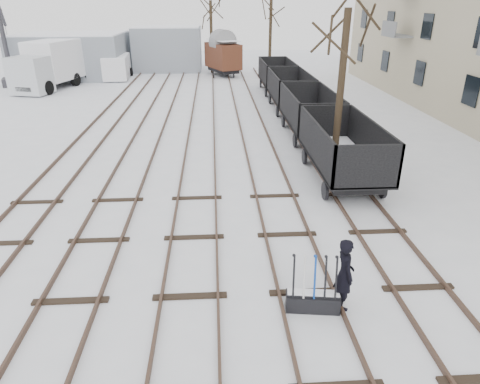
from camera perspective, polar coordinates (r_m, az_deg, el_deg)
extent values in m
plane|color=white|center=(11.36, -6.68, -13.77)|extent=(120.00, 120.00, 0.00)
cube|color=black|center=(25.10, -20.81, 6.66)|extent=(0.07, 52.00, 0.15)
cube|color=black|center=(24.71, -17.62, 6.85)|extent=(0.07, 52.00, 0.15)
cube|color=black|center=(24.38, -14.03, 7.04)|extent=(0.07, 52.00, 0.15)
cube|color=black|center=(24.15, -10.66, 7.19)|extent=(0.07, 52.00, 0.15)
cube|color=black|center=(13.49, -19.25, -8.27)|extent=(1.90, 0.20, 0.08)
cube|color=black|center=(24.01, -6.92, 7.33)|extent=(0.07, 52.00, 0.15)
cube|color=black|center=(23.97, -3.47, 7.43)|extent=(0.07, 52.00, 0.15)
cube|color=black|center=(12.99, -6.29, -8.26)|extent=(1.90, 0.20, 0.08)
cube|color=black|center=(24.02, 0.30, 7.51)|extent=(0.07, 52.00, 0.15)
cube|color=black|center=(24.15, 3.73, 7.56)|extent=(0.07, 52.00, 0.15)
cube|color=black|center=(13.16, 6.99, -7.81)|extent=(1.90, 0.20, 0.08)
cube|color=black|center=(24.39, 7.41, 7.58)|extent=(0.07, 52.00, 0.15)
cube|color=black|center=(24.70, 10.71, 7.57)|extent=(0.07, 52.00, 0.15)
cube|color=black|center=(14.00, 19.25, -7.03)|extent=(1.90, 0.20, 0.08)
cube|color=gray|center=(47.27, -21.35, 16.59)|extent=(10.00, 8.00, 4.00)
cube|color=white|center=(47.10, -21.75, 19.04)|extent=(9.80, 7.84, 0.10)
cube|color=gray|center=(49.41, -9.52, 18.33)|extent=(7.00, 6.00, 4.40)
cube|color=white|center=(49.25, -9.71, 20.93)|extent=(6.86, 5.88, 0.10)
cube|color=black|center=(10.94, 9.66, -14.26)|extent=(1.34, 0.59, 0.44)
cube|color=black|center=(10.79, 9.75, -13.26)|extent=(1.33, 0.47, 0.06)
cube|color=white|center=(10.77, 9.76, -13.09)|extent=(1.27, 0.42, 0.03)
cylinder|color=black|center=(10.46, 7.16, -11.10)|extent=(0.09, 0.32, 1.08)
cylinder|color=silver|center=(10.48, 8.55, -11.12)|extent=(0.09, 0.32, 1.08)
cylinder|color=#0B389A|center=(10.50, 9.94, -11.13)|extent=(0.09, 0.32, 1.08)
cylinder|color=black|center=(10.53, 11.31, -11.14)|extent=(0.09, 0.32, 1.08)
cylinder|color=black|center=(10.57, 12.68, -11.14)|extent=(0.09, 0.32, 1.08)
imported|color=black|center=(10.77, 13.77, -10.55)|extent=(0.49, 0.71, 1.89)
cube|color=black|center=(18.49, 13.26, 3.60)|extent=(1.96, 5.38, 0.41)
cube|color=black|center=(18.42, 13.32, 4.19)|extent=(2.45, 6.11, 0.12)
cube|color=black|center=(17.86, 9.94, 6.62)|extent=(0.10, 6.11, 1.63)
cube|color=black|center=(18.54, 17.05, 6.56)|extent=(0.10, 6.11, 1.63)
cube|color=white|center=(18.39, 13.35, 4.49)|extent=(2.20, 5.87, 0.06)
cylinder|color=black|center=(16.56, 11.26, 0.19)|extent=(0.12, 0.71, 0.71)
cylinder|color=black|center=(20.68, 14.70, 4.74)|extent=(0.12, 0.71, 0.71)
cube|color=black|center=(24.39, 9.16, 8.90)|extent=(1.96, 5.38, 0.41)
cube|color=black|center=(24.34, 9.19, 9.37)|extent=(2.45, 6.11, 0.12)
cube|color=black|center=(23.92, 6.52, 11.27)|extent=(0.10, 6.11, 1.63)
cube|color=black|center=(24.43, 12.05, 11.17)|extent=(0.10, 6.11, 1.63)
cube|color=white|center=(24.31, 9.20, 9.60)|extent=(2.20, 5.87, 0.06)
cylinder|color=black|center=(22.41, 7.33, 6.84)|extent=(0.12, 0.71, 0.71)
cylinder|color=black|center=(26.56, 10.62, 9.37)|extent=(0.12, 0.71, 0.71)
cube|color=black|center=(30.49, 6.62, 12.09)|extent=(1.96, 5.38, 0.41)
cube|color=black|center=(30.45, 6.64, 12.47)|extent=(2.45, 6.11, 0.12)
cube|color=black|center=(30.12, 4.45, 14.01)|extent=(0.10, 6.11, 1.63)
cube|color=black|center=(30.52, 8.95, 13.93)|extent=(0.10, 6.11, 1.63)
cube|color=white|center=(30.43, 6.65, 12.66)|extent=(2.20, 5.87, 0.06)
cylinder|color=black|center=(28.50, 5.00, 10.68)|extent=(0.12, 0.71, 0.71)
cylinder|color=black|center=(32.64, 7.99, 12.27)|extent=(0.12, 0.71, 0.71)
cube|color=black|center=(36.70, 4.90, 14.20)|extent=(1.96, 5.38, 0.41)
cube|color=black|center=(36.66, 4.91, 14.52)|extent=(2.45, 6.11, 0.12)
cube|color=black|center=(36.39, 3.06, 15.79)|extent=(0.10, 6.11, 1.63)
cube|color=black|center=(36.72, 6.84, 15.74)|extent=(0.10, 6.11, 1.63)
cube|color=white|center=(36.65, 4.92, 14.67)|extent=(2.20, 5.87, 0.06)
cylinder|color=black|center=(34.70, 3.47, 13.16)|extent=(0.12, 0.71, 0.71)
cylinder|color=black|center=(38.83, 6.16, 14.24)|extent=(0.12, 0.71, 0.71)
cube|color=black|center=(44.90, -2.25, 15.99)|extent=(3.11, 4.31, 0.36)
cube|color=#482715|center=(44.73, -2.28, 17.69)|extent=(3.72, 4.98, 2.34)
cube|color=white|center=(44.59, -2.32, 19.59)|extent=(3.43, 4.69, 0.04)
cylinder|color=black|center=(43.50, -3.55, 15.34)|extent=(0.11, 0.63, 0.63)
cylinder|color=black|center=(46.39, -1.03, 15.93)|extent=(0.11, 0.63, 0.63)
cube|color=black|center=(41.60, -23.40, 13.50)|extent=(3.55, 8.67, 0.34)
cube|color=#B4BABF|center=(38.52, -25.10, 13.89)|extent=(3.22, 2.90, 2.83)
cube|color=silver|center=(42.23, -23.38, 15.92)|extent=(4.27, 6.43, 3.17)
cube|color=white|center=(42.08, -23.76, 18.07)|extent=(4.18, 6.30, 0.05)
cylinder|color=black|center=(39.33, -26.47, 12.37)|extent=(0.34, 1.13, 1.13)
cylinder|color=black|center=(44.21, -20.52, 14.39)|extent=(0.34, 1.13, 1.13)
cube|color=silver|center=(44.58, -16.11, 15.77)|extent=(2.57, 5.16, 2.05)
cube|color=white|center=(44.45, -16.27, 17.09)|extent=(2.50, 5.05, 0.05)
cylinder|color=black|center=(43.37, -17.77, 14.37)|extent=(0.25, 0.80, 0.80)
cylinder|color=black|center=(46.03, -14.31, 15.26)|extent=(0.25, 0.80, 0.80)
cube|color=#2E2D32|center=(44.02, -28.02, 12.82)|extent=(2.03, 2.03, 0.71)
cylinder|color=#2E2D32|center=(43.66, -28.86, 16.92)|extent=(0.39, 0.39, 7.15)
cylinder|color=#2E2D32|center=(45.00, -28.79, 20.78)|extent=(1.69, 4.40, 3.29)
cylinder|color=black|center=(46.81, -27.31, 18.41)|extent=(0.04, 0.04, 4.02)
cylinder|color=black|center=(18.77, 13.20, 12.49)|extent=(0.30, 0.30, 6.72)
cylinder|color=black|center=(46.64, -3.84, 19.86)|extent=(0.30, 0.30, 7.00)
cylinder|color=black|center=(44.00, 4.07, 20.36)|extent=(0.30, 0.30, 8.16)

